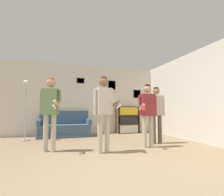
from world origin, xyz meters
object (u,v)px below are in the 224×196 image
object	(u,v)px
floor_lamp	(26,101)
person_player_foreground_center	(104,105)
bookshelf	(128,120)
couch	(65,128)
person_spectator_near_bookshelf	(156,109)
person_watcher_holding_cup	(148,108)
bottle_on_floor	(53,137)
person_player_foreground_left	(50,105)

from	to	relation	value
floor_lamp	person_player_foreground_center	xyz separation A→B (m)	(1.93, -2.15, -0.17)
bookshelf	couch	bearing A→B (deg)	-175.50
person_spectator_near_bookshelf	person_watcher_holding_cup	bearing A→B (deg)	-141.76
bottle_on_floor	person_player_foreground_left	bearing A→B (deg)	-91.01
person_player_foreground_center	bottle_on_floor	xyz separation A→B (m)	(-1.11, 2.03, -0.94)
bottle_on_floor	person_watcher_holding_cup	bearing A→B (deg)	-38.32
person_player_foreground_left	bottle_on_floor	bearing A→B (deg)	88.99
floor_lamp	person_spectator_near_bookshelf	xyz separation A→B (m)	(3.61, -1.56, -0.24)
person_player_foreground_center	floor_lamp	bearing A→B (deg)	131.92
bookshelf	person_spectator_near_bookshelf	bearing A→B (deg)	-91.58
couch	person_watcher_holding_cup	xyz separation A→B (m)	(1.93, -2.48, 0.67)
person_player_foreground_center	person_spectator_near_bookshelf	size ratio (longest dim) A/B	1.06
person_player_foreground_center	person_watcher_holding_cup	world-z (taller)	person_player_foreground_center
bookshelf	floor_lamp	size ratio (longest dim) A/B	0.58
person_watcher_holding_cup	person_spectator_near_bookshelf	xyz separation A→B (m)	(0.49, 0.38, -0.00)
floor_lamp	bottle_on_floor	bearing A→B (deg)	-8.24
person_player_foreground_center	bookshelf	bearing A→B (deg)	58.81
couch	person_player_foreground_left	size ratio (longest dim) A/B	1.06
bookshelf	person_player_foreground_center	bearing A→B (deg)	-121.19
floor_lamp	person_spectator_near_bookshelf	size ratio (longest dim) A/B	1.17
person_spectator_near_bookshelf	bookshelf	bearing A→B (deg)	88.42
person_player_foreground_left	person_watcher_holding_cup	xyz separation A→B (m)	(2.34, -0.23, -0.07)
couch	person_player_foreground_center	bearing A→B (deg)	-74.64
floor_lamp	bottle_on_floor	size ratio (longest dim) A/B	6.90
person_watcher_holding_cup	bottle_on_floor	bearing A→B (deg)	141.68
person_player_foreground_center	person_player_foreground_left	bearing A→B (deg)	159.08
floor_lamp	person_watcher_holding_cup	xyz separation A→B (m)	(3.13, -1.94, -0.24)
couch	person_player_foreground_left	world-z (taller)	person_player_foreground_left
person_spectator_near_bookshelf	floor_lamp	bearing A→B (deg)	156.63
person_player_foreground_center	person_spectator_near_bookshelf	distance (m)	1.78
couch	bookshelf	bearing A→B (deg)	4.50
couch	bottle_on_floor	size ratio (longest dim) A/B	6.60
bookshelf	person_watcher_holding_cup	world-z (taller)	person_watcher_holding_cup
couch	floor_lamp	bearing A→B (deg)	-155.68
bookshelf	bottle_on_floor	size ratio (longest dim) A/B	3.98
person_player_foreground_center	person_spectator_near_bookshelf	xyz separation A→B (m)	(1.68, 0.59, -0.08)
person_player_foreground_left	floor_lamp	bearing A→B (deg)	114.72
bookshelf	person_player_foreground_center	world-z (taller)	person_player_foreground_center
bookshelf	bottle_on_floor	xyz separation A→B (m)	(-2.86, -0.85, -0.43)
floor_lamp	bottle_on_floor	xyz separation A→B (m)	(0.82, -0.12, -1.10)
person_player_foreground_center	person_spectator_near_bookshelf	bearing A→B (deg)	19.29
couch	person_spectator_near_bookshelf	bearing A→B (deg)	-40.94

